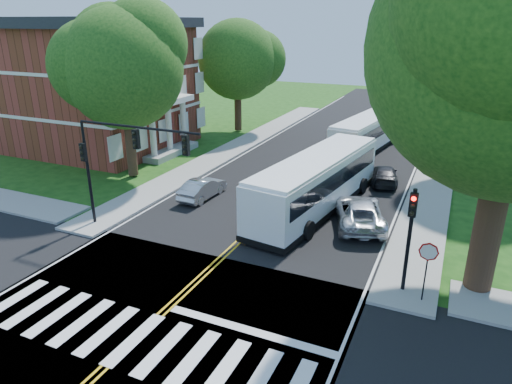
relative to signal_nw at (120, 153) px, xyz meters
The scene contains 23 objects.
ground 9.74m from the signal_nw, 47.67° to the right, with size 140.00×140.00×0.00m, color #174310.
road 13.69m from the signal_nw, 63.16° to the left, with size 14.00×96.00×0.01m, color black.
cross_road 9.73m from the signal_nw, 47.67° to the right, with size 60.00×12.00×0.01m, color black.
center_line 17.20m from the signal_nw, 69.39° to the left, with size 0.36×70.00×0.01m, color gold.
edge_line_w 16.20m from the signal_nw, 93.47° to the left, with size 0.12×70.00×0.01m, color silver.
edge_line_e 20.54m from the signal_nw, 50.90° to the left, with size 0.12×70.00×0.01m, color silver.
crosswalk 10.07m from the signal_nw, 49.80° to the right, with size 12.60×3.00×0.01m, color silver.
stop_bar 11.40m from the signal_nw, 27.30° to the right, with size 6.60×0.40×0.01m, color silver.
sidewalk_nw 19.22m from the signal_nw, 97.50° to the left, with size 2.60×40.00×0.15m, color gray.
sidewalk_ne 23.75m from the signal_nw, 52.69° to the left, with size 2.60×40.00×0.15m, color gray.
tree_west_near 9.96m from the signal_nw, 126.70° to the left, with size 8.00×8.00×11.40m.
tree_west_far 24.27m from the signal_nw, 102.31° to the left, with size 7.60×7.60×10.67m.
tree_east_mid 24.94m from the signal_nw, 45.36° to the left, with size 8.40×8.40×11.93m.
tree_east_far 38.34m from the signal_nw, 61.33° to the left, with size 7.20×7.20×10.34m.
brick_building 21.08m from the signal_nw, 139.86° to the left, with size 20.00×13.00×10.80m.
signal_nw is the anchor object (origin of this frame).
signal_ne 14.13m from the signal_nw, ahead, with size 0.30×0.46×4.40m.
stop_sign 15.05m from the signal_nw, ahead, with size 0.76×0.08×2.53m.
bus_lead 11.10m from the signal_nw, 40.95° to the left, with size 4.49×12.87×3.27m.
bus_follow 23.23m from the signal_nw, 69.16° to the left, with size 4.22×11.69×2.96m.
hatchback 7.09m from the signal_nw, 79.81° to the left, with size 1.35×3.87×1.27m, color #ABAEB2.
suv 12.98m from the signal_nw, 28.63° to the left, with size 2.44×5.29×1.47m, color silver.
dark_sedan 17.86m from the signal_nw, 50.83° to the left, with size 1.69×4.17×1.21m, color black.
Camera 1 is at (9.33, -10.78, 10.53)m, focal length 32.00 mm.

